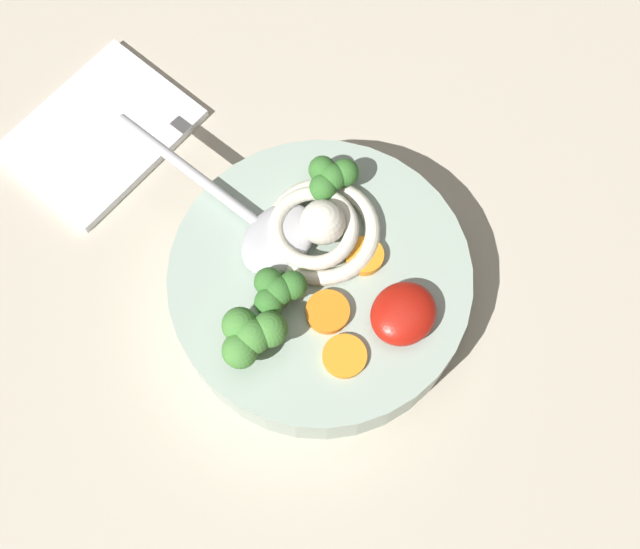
# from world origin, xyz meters

# --- Properties ---
(table_slab) EXTENTS (1.19, 1.19, 0.03)m
(table_slab) POSITION_xyz_m (0.00, 0.00, 0.01)
(table_slab) COLOR #BCB29E
(table_slab) RESTS_ON ground
(soup_bowl) EXTENTS (0.21, 0.21, 0.05)m
(soup_bowl) POSITION_xyz_m (-0.02, -0.01, 0.05)
(soup_bowl) COLOR #9EB2A3
(soup_bowl) RESTS_ON table_slab
(noodle_pile) EXTENTS (0.09, 0.09, 0.04)m
(noodle_pile) POSITION_xyz_m (-0.04, -0.03, 0.08)
(noodle_pile) COLOR silver
(noodle_pile) RESTS_ON soup_bowl
(soup_spoon) EXTENTS (0.06, 0.17, 0.02)m
(soup_spoon) POSITION_xyz_m (-0.01, -0.06, 0.08)
(soup_spoon) COLOR #B7B7BC
(soup_spoon) RESTS_ON soup_bowl
(chili_sauce_dollop) EXTENTS (0.05, 0.04, 0.02)m
(chili_sauce_dollop) POSITION_xyz_m (-0.03, 0.05, 0.08)
(chili_sauce_dollop) COLOR #B2190F
(chili_sauce_dollop) RESTS_ON soup_bowl
(broccoli_floret_front) EXTENTS (0.04, 0.03, 0.03)m
(broccoli_floret_front) POSITION_xyz_m (-0.07, -0.05, 0.09)
(broccoli_floret_front) COLOR #7A9E60
(broccoli_floret_front) RESTS_ON soup_bowl
(broccoli_floret_near_spoon) EXTENTS (0.04, 0.03, 0.03)m
(broccoli_floret_near_spoon) POSITION_xyz_m (0.02, -0.02, 0.09)
(broccoli_floret_near_spoon) COLOR #7A9E60
(broccoli_floret_near_spoon) RESTS_ON soup_bowl
(broccoli_floret_center) EXTENTS (0.05, 0.04, 0.04)m
(broccoli_floret_center) POSITION_xyz_m (0.05, -0.01, 0.10)
(broccoli_floret_center) COLOR #7A9E60
(broccoli_floret_center) RESTS_ON soup_bowl
(carrot_slice_right) EXTENTS (0.03, 0.03, 0.01)m
(carrot_slice_right) POSITION_xyz_m (-0.05, 0.00, 0.08)
(carrot_slice_right) COLOR orange
(carrot_slice_right) RESTS_ON soup_bowl
(carrot_slice_beside_chili) EXTENTS (0.03, 0.03, 0.01)m
(carrot_slice_beside_chili) POSITION_xyz_m (-0.00, 0.01, 0.08)
(carrot_slice_beside_chili) COLOR orange
(carrot_slice_beside_chili) RESTS_ON soup_bowl
(carrot_slice_far) EXTENTS (0.03, 0.03, 0.00)m
(carrot_slice_far) POSITION_xyz_m (0.01, 0.04, 0.08)
(carrot_slice_far) COLOR orange
(carrot_slice_far) RESTS_ON soup_bowl
(folded_napkin) EXTENTS (0.14, 0.11, 0.01)m
(folded_napkin) POSITION_xyz_m (-0.00, -0.23, 0.03)
(folded_napkin) COLOR white
(folded_napkin) RESTS_ON table_slab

